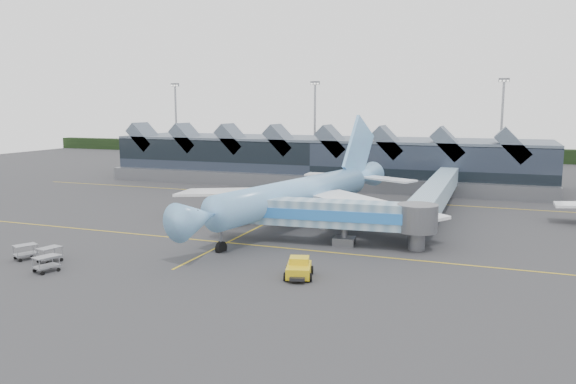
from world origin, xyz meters
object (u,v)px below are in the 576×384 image
at_px(fuel_truck, 232,204).
at_px(jet_bridge, 334,215).
at_px(main_airliner, 302,193).
at_px(pushback_tug, 299,269).

bearing_deg(fuel_truck, jet_bridge, -42.02).
distance_m(main_airliner, jet_bridge, 11.60).
distance_m(main_airliner, pushback_tug, 24.15).
distance_m(main_airliner, fuel_truck, 11.80).
bearing_deg(main_airliner, jet_bridge, -39.60).
bearing_deg(jet_bridge, fuel_truck, 145.43).
bearing_deg(jet_bridge, pushback_tug, -93.25).
relative_size(jet_bridge, fuel_truck, 2.60).
height_order(jet_bridge, pushback_tug, jet_bridge).
relative_size(main_airliner, jet_bridge, 1.77).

